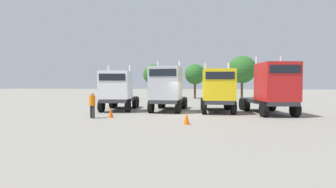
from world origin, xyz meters
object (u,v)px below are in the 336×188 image
Objects in this scene: traffic_cone_near at (111,113)px; semi_truck_white at (118,90)px; semi_truck_red at (273,88)px; semi_truck_silver at (167,89)px; visitor_in_hivis at (92,103)px; traffic_cone_mid at (187,118)px; semi_truck_yellow at (218,90)px.

semi_truck_white is at bearing 103.29° from traffic_cone_near.
semi_truck_red is at bearing 14.89° from traffic_cone_near.
visitor_in_hivis is at bearing -41.07° from semi_truck_silver.
traffic_cone_mid is (5.39, -2.17, 0.01)m from traffic_cone_near.
semi_truck_yellow is (8.47, -0.23, 0.04)m from semi_truck_white.
semi_truck_silver is 8.64× the size of traffic_cone_mid.
semi_truck_silver is 8.22m from semi_truck_red.
visitor_in_hivis is (-0.11, -4.68, -0.75)m from semi_truck_white.
traffic_cone_mid reaches higher than traffic_cone_near.
semi_truck_red is (8.15, -1.11, 0.06)m from semi_truck_silver.
traffic_cone_near is at bearing -36.19° from semi_truck_silver.
semi_truck_yellow is at bearing -32.59° from visitor_in_hivis.
semi_truck_white is at bearing 28.63° from visitor_in_hivis.
semi_truck_silver reaches higher than traffic_cone_mid.
semi_truck_white is 4.53m from traffic_cone_near.
semi_truck_silver reaches higher than semi_truck_white.
semi_truck_yellow is 8.28× the size of traffic_cone_mid.
semi_truck_white is 9.11m from traffic_cone_mid.
traffic_cone_near is (-3.33, -4.16, -1.60)m from semi_truck_silver.
semi_truck_white is 8.60× the size of traffic_cone_near.
visitor_in_hivis is at bearing -64.35° from semi_truck_yellow.
traffic_cone_near is 0.98× the size of traffic_cone_mid.
traffic_cone_near is at bearing 158.02° from traffic_cone_mid.
traffic_cone_mid is (6.37, -6.35, -1.43)m from semi_truck_white.
semi_truck_white reaches higher than traffic_cone_near.
visitor_in_hivis is at bearing -82.68° from semi_truck_red.
traffic_cone_mid is (-2.10, -6.12, -1.46)m from semi_truck_yellow.
semi_truck_white is 0.92× the size of semi_truck_red.
traffic_cone_near is (-11.48, -3.05, -1.66)m from semi_truck_red.
semi_truck_yellow is 4.10m from semi_truck_red.
traffic_cone_mid is at bearing 38.93° from semi_truck_white.
semi_truck_silver is at bearing -106.20° from semi_truck_red.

